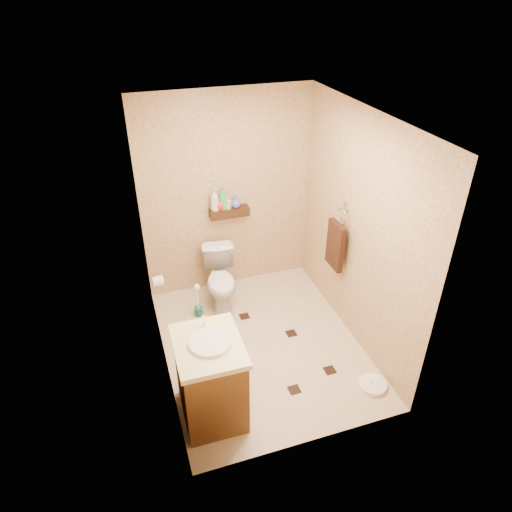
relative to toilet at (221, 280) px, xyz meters
name	(u,v)px	position (x,y,z in m)	size (l,w,h in m)	color
ground	(261,344)	(0.22, -0.83, -0.34)	(2.50, 2.50, 0.00)	beige
wall_back	(227,195)	(0.22, 0.42, 0.86)	(2.00, 0.04, 2.40)	tan
wall_front	(319,334)	(0.22, -2.08, 0.86)	(2.00, 0.04, 2.40)	tan
wall_left	(154,267)	(-0.78, -0.83, 0.86)	(0.04, 2.50, 2.40)	tan
wall_right	(358,232)	(1.22, -0.83, 0.86)	(0.04, 2.50, 2.40)	tan
ceiling	(263,118)	(0.22, -0.83, 2.06)	(2.00, 2.50, 0.02)	silver
wall_shelf	(229,212)	(0.22, 0.34, 0.68)	(0.46, 0.14, 0.10)	#381D0F
floor_accents	(263,348)	(0.22, -0.90, -0.33)	(1.24, 1.36, 0.01)	black
toilet	(221,280)	(0.00, 0.00, 0.00)	(0.38, 0.66, 0.67)	white
vanity	(211,378)	(-0.48, -1.53, 0.09)	(0.56, 0.68, 0.95)	brown
bathroom_scale	(372,385)	(1.04, -1.72, -0.31)	(0.34, 0.34, 0.05)	white
toilet_brush	(198,305)	(-0.31, -0.14, -0.18)	(0.10, 0.10, 0.43)	#175D5C
towel_ring	(336,243)	(1.13, -0.58, 0.61)	(0.12, 0.30, 0.76)	silver
toilet_paper	(158,281)	(-0.72, -0.18, 0.26)	(0.12, 0.11, 0.12)	white
bottle_a	(215,200)	(0.05, 0.34, 0.87)	(0.10, 0.10, 0.26)	beige
bottle_b	(218,204)	(0.09, 0.34, 0.81)	(0.07, 0.07, 0.15)	yellow
bottle_c	(220,203)	(0.11, 0.34, 0.81)	(0.12, 0.12, 0.16)	red
bottle_d	(223,198)	(0.15, 0.34, 0.87)	(0.11, 0.11, 0.27)	#36A463
bottle_e	(227,202)	(0.20, 0.34, 0.81)	(0.07, 0.07, 0.16)	#F6BE52
bottle_f	(236,202)	(0.30, 0.34, 0.81)	(0.11, 0.11, 0.15)	#5455D2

